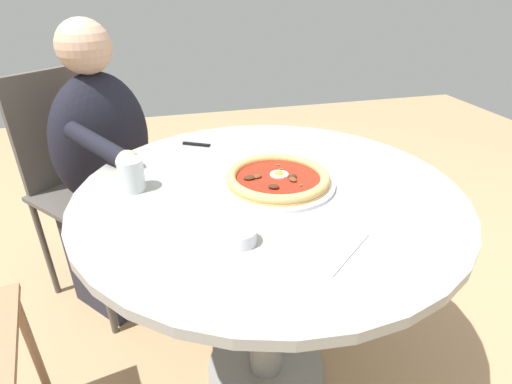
% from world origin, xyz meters
% --- Properties ---
extents(ground_plane, '(6.00, 6.00, 0.02)m').
position_xyz_m(ground_plane, '(0.00, 0.00, -0.01)').
color(ground_plane, tan).
extents(dining_table, '(1.01, 1.01, 0.72)m').
position_xyz_m(dining_table, '(0.00, 0.00, 0.57)').
color(dining_table, '#999993').
rests_on(dining_table, ground).
extents(pizza_on_plate, '(0.31, 0.31, 0.04)m').
position_xyz_m(pizza_on_plate, '(0.03, 0.01, 0.73)').
color(pizza_on_plate, white).
rests_on(pizza_on_plate, dining_table).
extents(water_glass, '(0.07, 0.07, 0.08)m').
position_xyz_m(water_glass, '(-0.35, 0.08, 0.75)').
color(water_glass, silver).
rests_on(water_glass, dining_table).
extents(steak_knife, '(0.20, 0.12, 0.01)m').
position_xyz_m(steak_knife, '(-0.12, 0.33, 0.72)').
color(steak_knife, silver).
rests_on(steak_knife, dining_table).
extents(ramekin_capers, '(0.07, 0.07, 0.03)m').
position_xyz_m(ramekin_capers, '(-0.13, -0.22, 0.73)').
color(ramekin_capers, white).
rests_on(ramekin_capers, dining_table).
extents(fork_utensil, '(0.14, 0.11, 0.00)m').
position_xyz_m(fork_utensil, '(0.08, -0.32, 0.72)').
color(fork_utensil, '#BCBCC1').
rests_on(fork_utensil, dining_table).
extents(diner_person, '(0.44, 0.58, 1.10)m').
position_xyz_m(diner_person, '(-0.46, 0.54, 0.49)').
color(diner_person, '#282833').
rests_on(diner_person, ground).
extents(cafe_chair_diner, '(0.60, 0.60, 0.91)m').
position_xyz_m(cafe_chair_diner, '(-0.56, 0.66, 0.54)').
color(cafe_chair_diner, '#504A45').
rests_on(cafe_chair_diner, ground).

